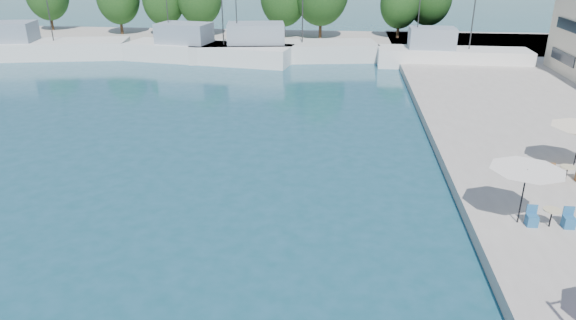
# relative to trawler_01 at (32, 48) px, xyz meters

# --- Properties ---
(quay_far) EXTENTS (90.00, 16.00, 0.60)m
(quay_far) POSITION_rel_trawler_01_xyz_m (24.76, 11.38, -0.77)
(quay_far) COLOR #A59D95
(quay_far) RESTS_ON ground
(trawler_01) EXTENTS (19.52, 8.70, 10.20)m
(trawler_01) POSITION_rel_trawler_01_xyz_m (0.00, 0.00, 0.00)
(trawler_01) COLOR white
(trawler_01) RESTS_ON ground
(trawler_02) EXTENTS (17.96, 7.34, 10.20)m
(trawler_02) POSITION_rel_trawler_01_xyz_m (18.84, 0.40, 0.00)
(trawler_02) COLOR white
(trawler_02) RESTS_ON ground
(trawler_03) EXTENTS (19.97, 8.10, 10.20)m
(trawler_03) POSITION_rel_trawler_01_xyz_m (26.47, 1.96, -0.00)
(trawler_03) COLOR silver
(trawler_03) RESTS_ON ground
(trawler_04) EXTENTS (14.69, 4.09, 10.20)m
(trawler_04) POSITION_rel_trawler_01_xyz_m (43.64, 0.30, 0.00)
(trawler_04) COLOR white
(trawler_04) RESTS_ON ground
(tree_07) EXTENTS (4.78, 4.78, 7.08)m
(tree_07) POSITION_rel_trawler_01_xyz_m (39.84, 14.23, 3.62)
(tree_07) COLOR #3F2B19
(tree_07) RESTS_ON quay_far
(umbrella_white) EXTENTS (2.90, 2.90, 2.33)m
(umbrella_white) POSITION_rel_trawler_01_xyz_m (40.62, -32.81, 1.61)
(umbrella_white) COLOR black
(umbrella_white) RESTS_ON quay_right
(cafe_table_02) EXTENTS (1.82, 0.70, 0.76)m
(cafe_table_02) POSITION_rel_trawler_01_xyz_m (41.77, -33.03, -0.18)
(cafe_table_02) COLOR black
(cafe_table_02) RESTS_ON quay_right
(cafe_table_03) EXTENTS (1.82, 0.70, 0.76)m
(cafe_table_03) POSITION_rel_trawler_01_xyz_m (44.08, -28.42, -0.18)
(cafe_table_03) COLOR black
(cafe_table_03) RESTS_ON quay_right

